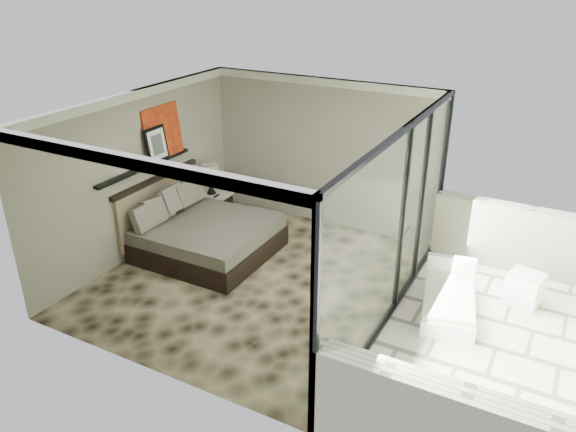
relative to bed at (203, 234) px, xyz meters
The scene contains 14 objects.
floor 1.35m from the bed, 16.13° to the right, with size 5.00×5.00×0.00m, color black.
ceiling 2.77m from the bed, 16.13° to the right, with size 4.50×5.00×0.02m, color silver.
back_wall 2.68m from the bed, 59.55° to the left, with size 4.50×0.02×2.80m, color gray.
left_wall 1.49m from the bed, 159.90° to the right, with size 0.02×5.00×2.80m, color gray.
glass_wall 3.67m from the bed, ahead, with size 0.08×5.00×2.80m, color white.
terrace_slab 5.03m from the bed, ahead, with size 3.00×5.00×0.12m, color beige.
picture_ledge 1.50m from the bed, 164.26° to the right, with size 0.12×2.20×0.05m, color black.
bed is the anchor object (origin of this frame).
nightstand 1.45m from the bed, 117.46° to the left, with size 0.56×0.56×0.56m, color black.
table_lamp 1.54m from the bed, 119.41° to the left, with size 0.32×0.32×0.59m.
abstract_canvas 1.90m from the bed, 163.52° to the left, with size 0.04×0.90×0.90m, color #A2160D.
framed_print 1.72m from the bed, behind, with size 0.03×0.50×0.60m, color black.
ottoman 5.23m from the bed, 10.64° to the left, with size 0.47×0.47×0.47m, color silver.
lounger 4.23m from the bed, ahead, with size 1.02×1.57×0.57m.
Camera 1 is at (4.19, -6.61, 4.67)m, focal length 35.00 mm.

